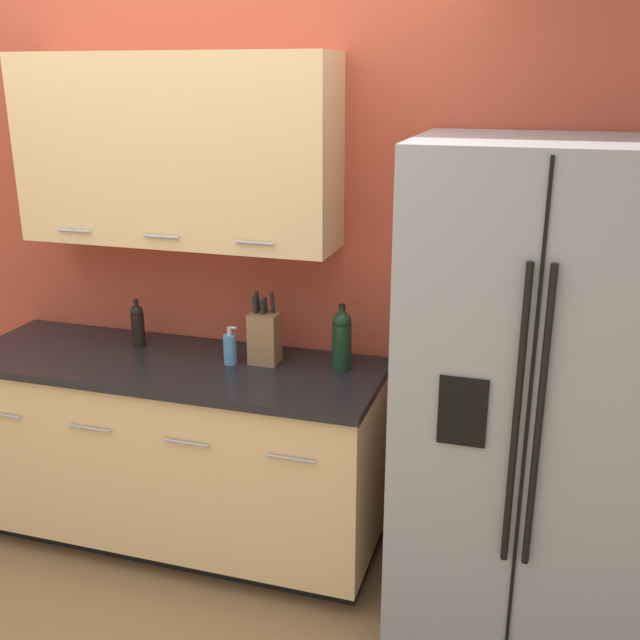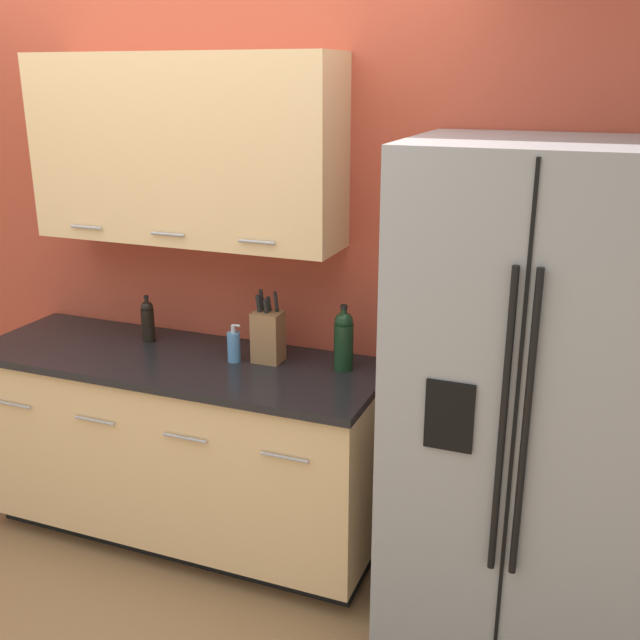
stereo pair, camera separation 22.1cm
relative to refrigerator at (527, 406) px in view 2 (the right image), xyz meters
The scene contains 7 objects.
wall_back 1.63m from the refrigerator, 166.12° to the left, with size 10.00×0.39×2.60m.
counter_unit 1.60m from the refrigerator, behind, with size 1.87×0.64×0.91m.
refrigerator is the anchor object (origin of this frame).
knife_block 1.13m from the refrigerator, behind, with size 0.12×0.11×0.32m.
wine_bottle 0.81m from the refrigerator, 165.94° to the left, with size 0.08×0.08×0.28m.
soap_dispenser 1.26m from the refrigerator, behind, with size 0.06×0.06×0.17m.
oil_bottle 1.76m from the refrigerator, behind, with size 0.06×0.06×0.22m.
Camera 2 is at (1.73, -1.81, 2.09)m, focal length 42.00 mm.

